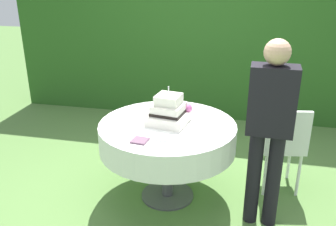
{
  "coord_description": "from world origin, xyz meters",
  "views": [
    {
      "loc": [
        0.65,
        -2.93,
        2.05
      ],
      "look_at": [
        0.0,
        0.01,
        0.87
      ],
      "focal_mm": 38.67,
      "sensor_mm": 36.0,
      "label": 1
    }
  ],
  "objects": [
    {
      "name": "serving_plate_near",
      "position": [
        0.03,
        -0.3,
        0.77
      ],
      "size": [
        0.14,
        0.14,
        0.01
      ],
      "primitive_type": "cylinder",
      "color": "white",
      "rests_on": "cake_table"
    },
    {
      "name": "wedding_cake",
      "position": [
        0.01,
        0.03,
        0.87
      ],
      "size": [
        0.39,
        0.39,
        0.35
      ],
      "color": "white",
      "rests_on": "cake_table"
    },
    {
      "name": "serving_plate_left",
      "position": [
        -0.45,
        0.11,
        0.77
      ],
      "size": [
        0.15,
        0.15,
        0.01
      ],
      "primitive_type": "cylinder",
      "color": "white",
      "rests_on": "cake_table"
    },
    {
      "name": "napkin_stack",
      "position": [
        -0.14,
        -0.4,
        0.77
      ],
      "size": [
        0.14,
        0.14,
        0.01
      ],
      "primitive_type": "cube",
      "rotation": [
        0.0,
        0.0,
        -0.11
      ],
      "color": "#6B4C60",
      "rests_on": "cake_table"
    },
    {
      "name": "foliage_hedge",
      "position": [
        0.0,
        2.36,
        1.24
      ],
      "size": [
        5.56,
        0.52,
        2.49
      ],
      "primitive_type": "cube",
      "color": "#28561E",
      "rests_on": "ground_plane"
    },
    {
      "name": "garden_chair",
      "position": [
        1.06,
        0.33,
        0.54
      ],
      "size": [
        0.47,
        0.47,
        0.89
      ],
      "color": "white",
      "rests_on": "ground_plane"
    },
    {
      "name": "serving_plate_far",
      "position": [
        0.29,
        0.42,
        0.77
      ],
      "size": [
        0.12,
        0.12,
        0.01
      ],
      "primitive_type": "cylinder",
      "color": "white",
      "rests_on": "cake_table"
    },
    {
      "name": "standing_person",
      "position": [
        0.87,
        -0.2,
        0.93
      ],
      "size": [
        0.37,
        0.22,
        1.6
      ],
      "color": "black",
      "rests_on": "ground_plane"
    },
    {
      "name": "ground_plane",
      "position": [
        0.0,
        0.0,
        0.0
      ],
      "size": [
        20.0,
        20.0,
        0.0
      ],
      "primitive_type": "plane",
      "color": "#547A3D"
    },
    {
      "name": "cake_table",
      "position": [
        0.0,
        0.0,
        0.64
      ],
      "size": [
        1.25,
        1.25,
        0.77
      ],
      "color": "#4C4C51",
      "rests_on": "ground_plane"
    }
  ]
}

